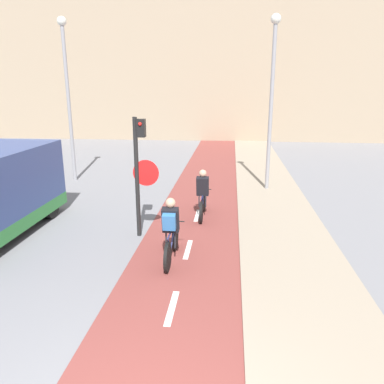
# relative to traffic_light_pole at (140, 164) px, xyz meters

# --- Properties ---
(building_row_background) EXTENTS (60.00, 5.20, 10.64)m
(building_row_background) POSITION_rel_traffic_light_pole_xyz_m (1.31, 20.97, 3.41)
(building_row_background) COLOR gray
(building_row_background) RESTS_ON ground_plane
(traffic_light_pole) EXTENTS (0.67, 0.25, 3.10)m
(traffic_light_pole) POSITION_rel_traffic_light_pole_xyz_m (0.00, 0.00, 0.00)
(traffic_light_pole) COLOR black
(traffic_light_pole) RESTS_ON ground_plane
(street_lamp_far) EXTENTS (0.36, 0.36, 6.41)m
(street_lamp_far) POSITION_rel_traffic_light_pole_xyz_m (-4.26, 5.76, 2.02)
(street_lamp_far) COLOR gray
(street_lamp_far) RESTS_ON ground_plane
(street_lamp_sidewalk) EXTENTS (0.36, 0.36, 6.24)m
(street_lamp_sidewalk) POSITION_rel_traffic_light_pole_xyz_m (3.69, 5.07, 1.93)
(street_lamp_sidewalk) COLOR gray
(street_lamp_sidewalk) RESTS_ON ground_plane
(cyclist_near) EXTENTS (0.46, 1.76, 1.49)m
(cyclist_near) POSITION_rel_traffic_light_pole_xyz_m (1.00, -1.43, -1.21)
(cyclist_near) COLOR black
(cyclist_near) RESTS_ON ground_plane
(cyclist_far) EXTENTS (0.46, 1.73, 1.48)m
(cyclist_far) POSITION_rel_traffic_light_pole_xyz_m (1.48, 1.61, -1.26)
(cyclist_far) COLOR black
(cyclist_far) RESTS_ON ground_plane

